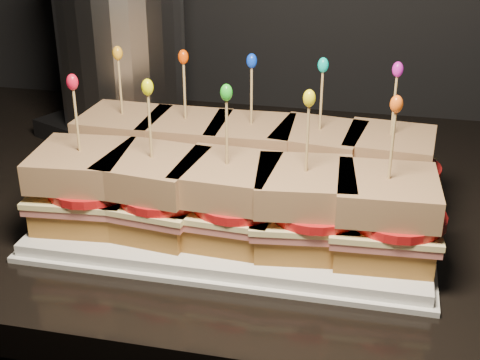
# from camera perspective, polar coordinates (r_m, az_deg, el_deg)

# --- Properties ---
(granite_slab) EXTENTS (2.19, 0.66, 0.04)m
(granite_slab) POSITION_cam_1_polar(r_m,az_deg,el_deg) (0.85, 6.89, -2.25)
(granite_slab) COLOR black
(granite_slab) RESTS_ON cabinet
(platter) EXTENTS (0.42, 0.26, 0.02)m
(platter) POSITION_cam_1_polar(r_m,az_deg,el_deg) (0.76, 0.00, -3.13)
(platter) COLOR white
(platter) RESTS_ON granite_slab
(platter_rim) EXTENTS (0.43, 0.27, 0.01)m
(platter_rim) POSITION_cam_1_polar(r_m,az_deg,el_deg) (0.77, 0.00, -3.52)
(platter_rim) COLOR white
(platter_rim) RESTS_ON granite_slab
(sandwich_0_bread_bot) EXTENTS (0.10, 0.10, 0.03)m
(sandwich_0_bread_bot) POSITION_cam_1_polar(r_m,az_deg,el_deg) (0.85, -9.67, 1.19)
(sandwich_0_bread_bot) COLOR brown
(sandwich_0_bread_bot) RESTS_ON platter
(sandwich_0_ham) EXTENTS (0.11, 0.10, 0.01)m
(sandwich_0_ham) POSITION_cam_1_polar(r_m,az_deg,el_deg) (0.84, -9.75, 2.25)
(sandwich_0_ham) COLOR #B96558
(sandwich_0_ham) RESTS_ON sandwich_0_bread_bot
(sandwich_0_cheese) EXTENTS (0.11, 0.11, 0.01)m
(sandwich_0_cheese) POSITION_cam_1_polar(r_m,az_deg,el_deg) (0.84, -9.78, 2.69)
(sandwich_0_cheese) COLOR #FFEA98
(sandwich_0_cheese) RESTS_ON sandwich_0_ham
(sandwich_0_tomato) EXTENTS (0.09, 0.09, 0.01)m
(sandwich_0_tomato) POSITION_cam_1_polar(r_m,az_deg,el_deg) (0.83, -9.20, 2.96)
(sandwich_0_tomato) COLOR red
(sandwich_0_tomato) RESTS_ON sandwich_0_cheese
(sandwich_0_bread_top) EXTENTS (0.10, 0.10, 0.03)m
(sandwich_0_bread_top) POSITION_cam_1_polar(r_m,az_deg,el_deg) (0.83, -9.92, 4.50)
(sandwich_0_bread_top) COLOR brown
(sandwich_0_bread_top) RESTS_ON sandwich_0_tomato
(sandwich_0_pick) EXTENTS (0.00, 0.00, 0.09)m
(sandwich_0_pick) POSITION_cam_1_polar(r_m,az_deg,el_deg) (0.82, -10.16, 7.55)
(sandwich_0_pick) COLOR tan
(sandwich_0_pick) RESTS_ON sandwich_0_bread_top
(sandwich_0_frill) EXTENTS (0.01, 0.01, 0.02)m
(sandwich_0_frill) POSITION_cam_1_polar(r_m,az_deg,el_deg) (0.80, -10.40, 10.61)
(sandwich_0_frill) COLOR orange
(sandwich_0_frill) RESTS_ON sandwich_0_pick
(sandwich_1_bread_bot) EXTENTS (0.10, 0.10, 0.03)m
(sandwich_1_bread_bot) POSITION_cam_1_polar(r_m,az_deg,el_deg) (0.83, -4.51, 0.72)
(sandwich_1_bread_bot) COLOR brown
(sandwich_1_bread_bot) RESTS_ON platter
(sandwich_1_ham) EXTENTS (0.10, 0.10, 0.01)m
(sandwich_1_ham) POSITION_cam_1_polar(r_m,az_deg,el_deg) (0.82, -4.55, 1.81)
(sandwich_1_ham) COLOR #B96558
(sandwich_1_ham) RESTS_ON sandwich_1_bread_bot
(sandwich_1_cheese) EXTENTS (0.11, 0.10, 0.01)m
(sandwich_1_cheese) POSITION_cam_1_polar(r_m,az_deg,el_deg) (0.82, -4.56, 2.26)
(sandwich_1_cheese) COLOR #FFEA98
(sandwich_1_cheese) RESTS_ON sandwich_1_ham
(sandwich_1_tomato) EXTENTS (0.09, 0.09, 0.01)m
(sandwich_1_tomato) POSITION_cam_1_polar(r_m,az_deg,el_deg) (0.80, -3.89, 2.52)
(sandwich_1_tomato) COLOR red
(sandwich_1_tomato) RESTS_ON sandwich_1_cheese
(sandwich_1_bread_top) EXTENTS (0.10, 0.10, 0.03)m
(sandwich_1_bread_top) POSITION_cam_1_polar(r_m,az_deg,el_deg) (0.81, -4.63, 4.12)
(sandwich_1_bread_top) COLOR brown
(sandwich_1_bread_top) RESTS_ON sandwich_1_tomato
(sandwich_1_pick) EXTENTS (0.00, 0.00, 0.09)m
(sandwich_1_pick) POSITION_cam_1_polar(r_m,az_deg,el_deg) (0.79, -4.75, 7.27)
(sandwich_1_pick) COLOR tan
(sandwich_1_pick) RESTS_ON sandwich_1_bread_top
(sandwich_1_frill) EXTENTS (0.01, 0.01, 0.02)m
(sandwich_1_frill) POSITION_cam_1_polar(r_m,az_deg,el_deg) (0.78, -4.87, 10.43)
(sandwich_1_frill) COLOR #FC4502
(sandwich_1_frill) RESTS_ON sandwich_1_pick
(sandwich_2_bread_bot) EXTENTS (0.10, 0.10, 0.03)m
(sandwich_2_bread_bot) POSITION_cam_1_polar(r_m,az_deg,el_deg) (0.81, 0.93, 0.21)
(sandwich_2_bread_bot) COLOR brown
(sandwich_2_bread_bot) RESTS_ON platter
(sandwich_2_ham) EXTENTS (0.11, 0.10, 0.01)m
(sandwich_2_ham) POSITION_cam_1_polar(r_m,az_deg,el_deg) (0.80, 0.94, 1.32)
(sandwich_2_ham) COLOR #B96558
(sandwich_2_ham) RESTS_ON sandwich_2_bread_bot
(sandwich_2_cheese) EXTENTS (0.11, 0.11, 0.01)m
(sandwich_2_cheese) POSITION_cam_1_polar(r_m,az_deg,el_deg) (0.80, 0.94, 1.78)
(sandwich_2_cheese) COLOR #FFEA98
(sandwich_2_cheese) RESTS_ON sandwich_2_ham
(sandwich_2_tomato) EXTENTS (0.09, 0.09, 0.01)m
(sandwich_2_tomato) POSITION_cam_1_polar(r_m,az_deg,el_deg) (0.79, 1.71, 2.04)
(sandwich_2_tomato) COLOR red
(sandwich_2_tomato) RESTS_ON sandwich_2_cheese
(sandwich_2_bread_top) EXTENTS (0.10, 0.10, 0.03)m
(sandwich_2_bread_top) POSITION_cam_1_polar(r_m,az_deg,el_deg) (0.79, 0.96, 3.68)
(sandwich_2_bread_top) COLOR brown
(sandwich_2_bread_top) RESTS_ON sandwich_2_tomato
(sandwich_2_pick) EXTENTS (0.00, 0.00, 0.09)m
(sandwich_2_pick) POSITION_cam_1_polar(r_m,az_deg,el_deg) (0.77, 0.98, 6.90)
(sandwich_2_pick) COLOR tan
(sandwich_2_pick) RESTS_ON sandwich_2_bread_top
(sandwich_2_frill) EXTENTS (0.01, 0.01, 0.02)m
(sandwich_2_frill) POSITION_cam_1_polar(r_m,az_deg,el_deg) (0.76, 1.01, 10.13)
(sandwich_2_frill) COLOR #0B39E0
(sandwich_2_frill) RESTS_ON sandwich_2_pick
(sandwich_3_bread_bot) EXTENTS (0.11, 0.11, 0.03)m
(sandwich_3_bread_bot) POSITION_cam_1_polar(r_m,az_deg,el_deg) (0.80, 6.57, -0.32)
(sandwich_3_bread_bot) COLOR brown
(sandwich_3_bread_bot) RESTS_ON platter
(sandwich_3_ham) EXTENTS (0.12, 0.11, 0.01)m
(sandwich_3_ham) POSITION_cam_1_polar(r_m,az_deg,el_deg) (0.79, 6.63, 0.81)
(sandwich_3_ham) COLOR #B96558
(sandwich_3_ham) RESTS_ON sandwich_3_bread_bot
(sandwich_3_cheese) EXTENTS (0.12, 0.12, 0.01)m
(sandwich_3_cheese) POSITION_cam_1_polar(r_m,az_deg,el_deg) (0.79, 6.65, 1.27)
(sandwich_3_cheese) COLOR #FFEA98
(sandwich_3_cheese) RESTS_ON sandwich_3_ham
(sandwich_3_tomato) EXTENTS (0.09, 0.09, 0.01)m
(sandwich_3_tomato) POSITION_cam_1_polar(r_m,az_deg,el_deg) (0.78, 7.51, 1.52)
(sandwich_3_tomato) COLOR red
(sandwich_3_tomato) RESTS_ON sandwich_3_cheese
(sandwich_3_bread_top) EXTENTS (0.11, 0.11, 0.03)m
(sandwich_3_bread_top) POSITION_cam_1_polar(r_m,az_deg,el_deg) (0.78, 6.75, 3.19)
(sandwich_3_bread_top) COLOR brown
(sandwich_3_bread_top) RESTS_ON sandwich_3_tomato
(sandwich_3_pick) EXTENTS (0.00, 0.00, 0.09)m
(sandwich_3_pick) POSITION_cam_1_polar(r_m,az_deg,el_deg) (0.76, 6.93, 6.44)
(sandwich_3_pick) COLOR tan
(sandwich_3_pick) RESTS_ON sandwich_3_bread_top
(sandwich_3_frill) EXTENTS (0.01, 0.01, 0.02)m
(sandwich_3_frill) POSITION_cam_1_polar(r_m,az_deg,el_deg) (0.75, 7.11, 9.72)
(sandwich_3_frill) COLOR #03C8B4
(sandwich_3_frill) RESTS_ON sandwich_3_pick
(sandwich_4_bread_bot) EXTENTS (0.10, 0.10, 0.03)m
(sandwich_4_bread_bot) POSITION_cam_1_polar(r_m,az_deg,el_deg) (0.79, 12.30, -0.85)
(sandwich_4_bread_bot) COLOR brown
(sandwich_4_bread_bot) RESTS_ON platter
(sandwich_4_ham) EXTENTS (0.11, 0.11, 0.01)m
(sandwich_4_ham) POSITION_cam_1_polar(r_m,az_deg,el_deg) (0.79, 12.41, 0.27)
(sandwich_4_ham) COLOR #B96558
(sandwich_4_ham) RESTS_ON sandwich_4_bread_bot
(sandwich_4_cheese) EXTENTS (0.11, 0.11, 0.01)m
(sandwich_4_cheese) POSITION_cam_1_polar(r_m,az_deg,el_deg) (0.78, 12.46, 0.74)
(sandwich_4_cheese) COLOR #FFEA98
(sandwich_4_cheese) RESTS_ON sandwich_4_ham
(sandwich_4_tomato) EXTENTS (0.09, 0.09, 0.01)m
(sandwich_4_tomato) POSITION_cam_1_polar(r_m,az_deg,el_deg) (0.78, 13.38, 0.98)
(sandwich_4_tomato) COLOR red
(sandwich_4_tomato) RESTS_ON sandwich_4_cheese
(sandwich_4_bread_top) EXTENTS (0.10, 0.10, 0.03)m
(sandwich_4_bread_top) POSITION_cam_1_polar(r_m,az_deg,el_deg) (0.77, 12.65, 2.66)
(sandwich_4_bread_top) COLOR brown
(sandwich_4_bread_top) RESTS_ON sandwich_4_tomato
(sandwich_4_pick) EXTENTS (0.00, 0.00, 0.09)m
(sandwich_4_pick) POSITION_cam_1_polar(r_m,az_deg,el_deg) (0.76, 12.98, 5.90)
(sandwich_4_pick) COLOR tan
(sandwich_4_pick) RESTS_ON sandwich_4_bread_top
(sandwich_4_frill) EXTENTS (0.01, 0.01, 0.02)m
(sandwich_4_frill) POSITION_cam_1_polar(r_m,az_deg,el_deg) (0.74, 13.31, 9.18)
(sandwich_4_frill) COLOR #C41AAE
(sandwich_4_frill) RESTS_ON sandwich_4_pick
(sandwich_5_bread_bot) EXTENTS (0.10, 0.10, 0.03)m
(sandwich_5_bread_bot) POSITION_cam_1_polar(r_m,az_deg,el_deg) (0.75, -12.99, -2.41)
(sandwich_5_bread_bot) COLOR brown
(sandwich_5_bread_bot) RESTS_ON platter
(sandwich_5_ham) EXTENTS (0.11, 0.11, 0.01)m
(sandwich_5_ham) POSITION_cam_1_polar(r_m,az_deg,el_deg) (0.74, -13.12, -1.24)
(sandwich_5_ham) COLOR #B96558
(sandwich_5_ham) RESTS_ON sandwich_5_bread_bot
(sandwich_5_cheese) EXTENTS (0.11, 0.11, 0.01)m
(sandwich_5_cheese) POSITION_cam_1_polar(r_m,az_deg,el_deg) (0.74, -13.17, -0.76)
(sandwich_5_cheese) COLOR #FFEA98
(sandwich_5_cheese) RESTS_ON sandwich_5_ham
(sandwich_5_tomato) EXTENTS (0.09, 0.09, 0.01)m
(sandwich_5_tomato) POSITION_cam_1_polar(r_m,az_deg,el_deg) (0.73, -12.57, -0.52)
(sandwich_5_tomato) COLOR red
(sandwich_5_tomato) RESTS_ON sandwich_5_cheese
(sandwich_5_bread_top) EXTENTS (0.10, 0.10, 0.03)m
(sandwich_5_bread_top) POSITION_cam_1_polar(r_m,az_deg,el_deg) (0.73, -13.38, 1.25)
(sandwich_5_bread_top) COLOR brown
(sandwich_5_bread_top) RESTS_ON sandwich_5_tomato
(sandwich_5_pick) EXTENTS (0.00, 0.00, 0.09)m
(sandwich_5_pick) POSITION_cam_1_polar(r_m,az_deg,el_deg) (0.71, -13.75, 4.66)
(sandwich_5_pick) COLOR tan
(sandwich_5_pick) RESTS_ON sandwich_5_bread_top
(sandwich_5_frill) EXTENTS (0.01, 0.01, 0.02)m
(sandwich_5_frill) POSITION_cam_1_polar(r_m,az_deg,el_deg) (0.70, -14.12, 8.12)
(sandwich_5_frill) COLOR red
(sandwich_5_frill) RESTS_ON sandwich_5_pick
(sandwich_6_bread_bot) EXTENTS (0.10, 0.10, 0.03)m
(sandwich_6_bread_bot) POSITION_cam_1_polar(r_m,az_deg,el_deg) (0.72, -7.24, -3.09)
(sandwich_6_bread_bot) COLOR brown
(sandwich_6_bread_bot) RESTS_ON platter
(sandwich_6_ham) EXTENTS (0.11, 0.11, 0.01)m
(sandwich_6_ham) POSITION_cam_1_polar(r_m,az_deg,el_deg) (0.72, -7.31, -1.88)
(sandwich_6_ham) COLOR #B96558
(sandwich_6_ham) RESTS_ON sandwich_6_bread_bot
(sandwich_6_cheese) EXTENTS (0.12, 0.11, 0.01)m
(sandwich_6_cheese) POSITION_cam_1_polar(r_m,az_deg,el_deg) (0.71, -7.34, -1.38)
(sandwich_6_cheese) COLOR #FFEA98
(sandwich_6_cheese) RESTS_ON sandwich_6_ham
(sandwich_6_tomato) EXTENTS (0.09, 0.09, 0.01)m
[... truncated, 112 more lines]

